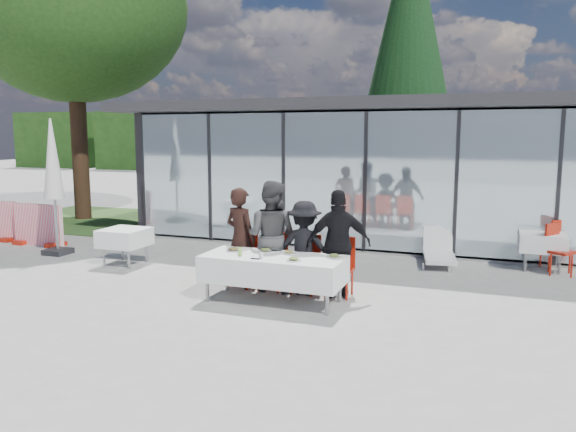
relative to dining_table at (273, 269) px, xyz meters
The scene contains 29 objects.
ground 0.76m from the dining_table, 163.32° to the left, with size 90.00×90.00×0.00m, color #9C9993.
pavilion 8.60m from the dining_table, 79.80° to the left, with size 14.80×8.80×3.44m.
treeline 28.31m from the dining_table, 95.09° to the left, with size 62.50×2.00×4.40m.
dining_table is the anchor object (origin of this frame).
diner_a 1.12m from the dining_table, 144.06° to the left, with size 0.64×0.64×1.75m, color black.
diner_chair_a 1.14m from the dining_table, 138.96° to the left, with size 0.44×0.44×0.97m.
diner_b 0.80m from the dining_table, 115.03° to the left, with size 0.92×0.92×1.89m, color #484848.
diner_chair_b 0.80m from the dining_table, 111.24° to the left, with size 0.44×0.44×0.97m.
diner_c 0.74m from the dining_table, 63.72° to the left, with size 1.01×1.01×1.57m, color black.
diner_chair_c 0.81m from the dining_table, 67.65° to the left, with size 0.44×0.44×0.97m.
diner_d 1.15m from the dining_table, 34.71° to the left, with size 1.04×1.04×1.78m, color black.
diner_chair_d 1.17m from the dining_table, 39.76° to the left, with size 0.44×0.44×0.97m.
plate_a 0.80m from the dining_table, behind, with size 0.23×0.23×0.07m.
plate_b 0.40m from the dining_table, 136.12° to the left, with size 0.23×0.23×0.07m.
plate_c 0.37m from the dining_table, 51.17° to the left, with size 0.23×0.23×0.07m.
plate_d 0.99m from the dining_table, 11.72° to the left, with size 0.23×0.23×0.07m.
plate_extra 0.55m from the dining_table, 28.11° to the right, with size 0.23×0.23×0.07m.
juice_bottle 0.59m from the dining_table, 157.76° to the right, with size 0.06×0.06×0.14m, color #81B84C.
drinking_glasses 0.37m from the dining_table, 113.52° to the right, with size 0.07×0.07×0.10m.
folded_eyeglasses 0.42m from the dining_table, 118.48° to the right, with size 0.14×0.03×0.01m, color black.
spare_table_left 4.08m from the dining_table, 160.51° to the left, with size 0.86×0.86×0.74m.
spare_table_right 5.69m from the dining_table, 42.96° to the left, with size 0.86×0.86×0.74m.
spare_chair_a 5.67m from the dining_table, 39.22° to the left, with size 0.61×0.61×0.97m.
spare_chair_b 6.11m from the dining_table, 43.87° to the left, with size 0.62×0.62×0.97m.
market_umbrella 6.26m from the dining_table, 164.37° to the left, with size 0.50×0.50×3.00m.
lounger 4.32m from the dining_table, 59.32° to the left, with size 0.82×1.41×0.72m.
deciduous_tree 12.42m from the dining_table, 145.67° to the left, with size 7.04×6.40×9.38m.
conifer_tree 14.24m from the dining_table, 90.04° to the left, with size 4.00×4.00×10.50m.
grass_patch 10.92m from the dining_table, 145.67° to the left, with size 5.00×5.00×0.02m, color #385926.
Camera 1 is at (3.79, -8.21, 2.66)m, focal length 35.00 mm.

